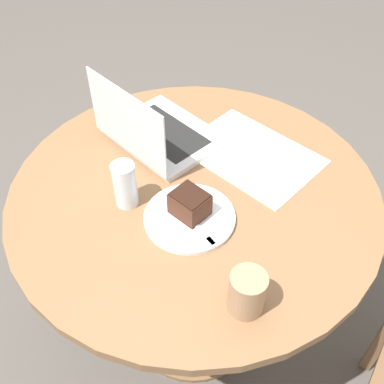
% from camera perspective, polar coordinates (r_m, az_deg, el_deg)
% --- Properties ---
extents(ground_plane, '(12.00, 12.00, 0.00)m').
position_cam_1_polar(ground_plane, '(1.81, 0.20, -15.96)').
color(ground_plane, '#4C4742').
extents(dining_table, '(1.01, 1.01, 0.73)m').
position_cam_1_polar(dining_table, '(1.34, 0.27, -4.14)').
color(dining_table, brown).
rests_on(dining_table, ground_plane).
extents(paper_document, '(0.46, 0.42, 0.00)m').
position_cam_1_polar(paper_document, '(1.33, 7.54, 4.76)').
color(paper_document, white).
rests_on(paper_document, dining_table).
extents(plate, '(0.23, 0.23, 0.01)m').
position_cam_1_polar(plate, '(1.14, -0.31, -3.24)').
color(plate, silver).
rests_on(plate, dining_table).
extents(cake_slice, '(0.11, 0.11, 0.07)m').
position_cam_1_polar(cake_slice, '(1.12, -0.29, -1.51)').
color(cake_slice, '#472619').
rests_on(cake_slice, plate).
extents(fork, '(0.14, 0.13, 0.00)m').
position_cam_1_polar(fork, '(1.11, 0.75, -4.53)').
color(fork, silver).
rests_on(fork, plate).
extents(coffee_glass, '(0.08, 0.08, 0.11)m').
position_cam_1_polar(coffee_glass, '(0.96, 7.00, -12.54)').
color(coffee_glass, '#997556').
rests_on(coffee_glass, dining_table).
extents(water_glass, '(0.06, 0.06, 0.13)m').
position_cam_1_polar(water_glass, '(1.15, -8.51, 0.93)').
color(water_glass, silver).
rests_on(water_glass, dining_table).
extents(laptop, '(0.41, 0.40, 0.23)m').
position_cam_1_polar(laptop, '(1.35, -4.63, 7.63)').
color(laptop, silver).
rests_on(laptop, dining_table).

